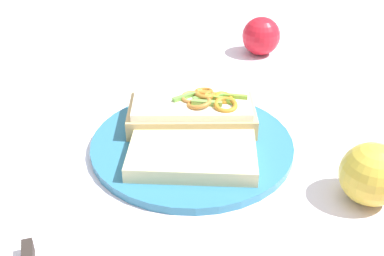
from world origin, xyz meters
name	(u,v)px	position (x,y,z in m)	size (l,w,h in m)	color
ground_plane	(192,147)	(0.00, 0.00, 0.00)	(2.00, 2.00, 0.00)	silver
plate	(192,144)	(0.00, 0.00, 0.01)	(0.27, 0.27, 0.01)	teal
sandwich	(193,112)	(0.03, 0.03, 0.03)	(0.19, 0.19, 0.05)	tan
bread_slice_side	(192,153)	(-0.03, -0.03, 0.02)	(0.16, 0.10, 0.02)	beige
apple_2	(261,36)	(0.32, 0.12, 0.04)	(0.07, 0.07, 0.07)	red
apple_3	(372,174)	(0.06, -0.22, 0.04)	(0.07, 0.07, 0.07)	gold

